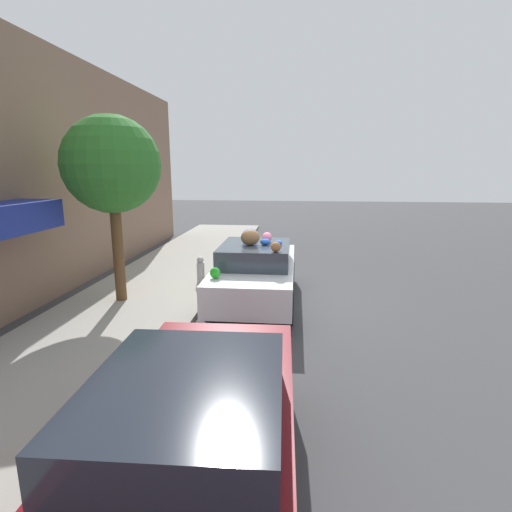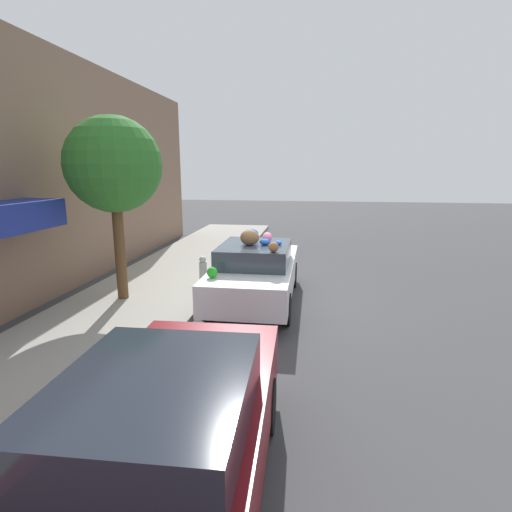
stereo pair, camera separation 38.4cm
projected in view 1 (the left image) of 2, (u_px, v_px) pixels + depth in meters
The scene contains 7 objects.
ground_plane at pixel (255, 302), 9.39m from camera, with size 60.00×60.00×0.00m, color #424244.
sidewalk_curb at pixel (144, 295), 9.66m from camera, with size 24.00×3.20×0.11m.
building_facade at pixel (41, 176), 9.13m from camera, with size 18.00×1.20×5.89m.
street_tree at pixel (112, 166), 8.55m from camera, with size 2.09×2.09×4.08m.
fire_hydrant at pixel (201, 270), 10.48m from camera, with size 0.20×0.20×0.70m.
art_car at pixel (256, 271), 9.20m from camera, with size 4.28×1.78×1.76m.
parked_car_plain at pixel (192, 444), 3.40m from camera, with size 4.19×1.86×1.46m.
Camera 1 is at (-8.89, -0.96, 3.06)m, focal length 28.00 mm.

